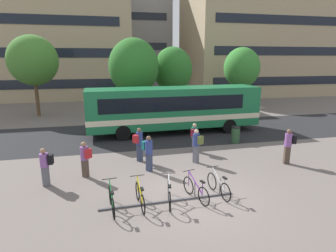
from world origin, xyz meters
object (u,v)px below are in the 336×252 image
commuter_black_pack_3 (45,164)px  street_tree_3 (134,67)px  parked_bicycle_white_2 (169,194)px  commuter_teal_pack_5 (148,151)px  commuter_olive_pack_1 (197,144)px  commuter_black_pack_2 (289,144)px  trash_bin (236,134)px  city_bus (175,108)px  street_tree_2 (173,70)px  commuter_maroon_pack_0 (194,136)px  street_tree_1 (242,68)px  parked_bicycle_purple_3 (196,190)px  parked_bicycle_silver_4 (218,186)px  commuter_red_pack_4 (139,142)px  street_tree_0 (33,61)px  parked_bicycle_yellow_1 (140,197)px  commuter_red_pack_6 (85,157)px  parked_bicycle_green_0 (112,201)px

commuter_black_pack_3 → street_tree_3: street_tree_3 is taller
parked_bicycle_white_2 → commuter_teal_pack_5: bearing=15.0°
commuter_olive_pack_1 → commuter_black_pack_2: 4.54m
parked_bicycle_white_2 → trash_bin: bearing=-31.1°
city_bus → street_tree_2: 8.46m
commuter_black_pack_2 → street_tree_2: size_ratio=0.28×
commuter_black_pack_3 → commuter_olive_pack_1: bearing=-166.8°
commuter_maroon_pack_0 → street_tree_1: 17.25m
parked_bicycle_purple_3 → commuter_teal_pack_5: 3.42m
parked_bicycle_silver_4 → commuter_red_pack_4: commuter_red_pack_4 is taller
parked_bicycle_purple_3 → trash_bin: size_ratio=1.62×
street_tree_0 → street_tree_3: size_ratio=1.05×
parked_bicycle_yellow_1 → street_tree_1: (13.48, 19.22, 3.81)m
commuter_teal_pack_5 → street_tree_2: (4.64, 14.54, 3.11)m
parked_bicycle_silver_4 → commuter_red_pack_6: 5.85m
parked_bicycle_white_2 → street_tree_1: size_ratio=0.27×
commuter_teal_pack_5 → street_tree_3: 12.57m
commuter_red_pack_6 → street_tree_1: (15.51, 16.15, 3.26)m
commuter_red_pack_4 → street_tree_0: size_ratio=0.24×
street_tree_1 → street_tree_3: street_tree_3 is taller
parked_bicycle_green_0 → parked_bicycle_white_2: bearing=-93.4°
street_tree_3 → parked_bicycle_silver_4: bearing=-83.9°
commuter_black_pack_2 → parked_bicycle_green_0: bearing=29.6°
commuter_maroon_pack_0 → commuter_olive_pack_1: (-0.42, -1.70, 0.06)m
parked_bicycle_green_0 → street_tree_1: street_tree_1 is taller
commuter_olive_pack_1 → commuter_red_pack_6: size_ratio=1.07×
parked_bicycle_silver_4 → commuter_red_pack_6: (-5.07, 2.86, 0.55)m
trash_bin → parked_bicycle_silver_4: bearing=-120.9°
commuter_black_pack_2 → commuter_olive_pack_1: bearing=-1.2°
parked_bicycle_purple_3 → parked_bicycle_silver_4: bearing=-97.2°
commuter_red_pack_6 → street_tree_0: size_ratio=0.23×
street_tree_0 → commuter_maroon_pack_0: bearing=-49.8°
commuter_black_pack_3 → street_tree_0: 16.59m
parked_bicycle_silver_4 → city_bus: bearing=-11.8°
street_tree_2 → city_bus: bearing=-102.4°
parked_bicycle_green_0 → street_tree_1: size_ratio=0.27×
parked_bicycle_white_2 → trash_bin: trash_bin is taller
commuter_black_pack_3 → commuter_teal_pack_5: (4.34, 0.63, 0.05)m
parked_bicycle_yellow_1 → commuter_red_pack_6: commuter_red_pack_6 is taller
trash_bin → street_tree_0: bearing=139.9°
commuter_olive_pack_1 → commuter_teal_pack_5: 2.56m
parked_bicycle_green_0 → street_tree_3: street_tree_3 is taller
street_tree_1 → city_bus: bearing=-136.0°
parked_bicycle_green_0 → commuter_red_pack_6: (-1.04, 3.14, 0.55)m
commuter_black_pack_3 → commuter_red_pack_6: (1.52, 0.53, 0.00)m
commuter_maroon_pack_0 → street_tree_1: (9.76, 13.85, 3.25)m
parked_bicycle_purple_3 → street_tree_2: bearing=-26.4°
commuter_olive_pack_1 → commuter_black_pack_2: commuter_black_pack_2 is taller
city_bus → commuter_maroon_pack_0: (0.03, -4.40, -0.83)m
street_tree_1 → commuter_red_pack_4: bearing=-131.4°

